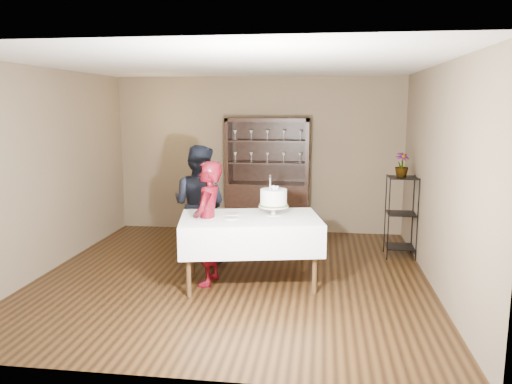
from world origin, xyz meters
TOP-DOWN VIEW (x-y plane):
  - floor at (0.00, 0.00)m, footprint 5.00×5.00m
  - ceiling at (0.00, 0.00)m, footprint 5.00×5.00m
  - back_wall at (0.00, 2.50)m, footprint 5.00×0.02m
  - wall_left at (-2.50, 0.00)m, footprint 0.02×5.00m
  - wall_right at (2.50, 0.00)m, footprint 0.02×5.00m
  - china_hutch at (0.20, 2.25)m, footprint 1.40×0.48m
  - plant_etagere at (2.28, 1.20)m, footprint 0.42×0.42m
  - cake_table at (0.25, -0.21)m, footprint 1.87×1.36m
  - woman at (-0.26, -0.29)m, footprint 0.41×0.59m
  - man at (-0.58, 0.57)m, footprint 0.96×0.84m
  - cake at (0.53, -0.06)m, footprint 0.37×0.37m
  - plate_near at (0.04, -0.33)m, footprint 0.22×0.22m
  - plate_far at (0.01, -0.10)m, footprint 0.23×0.23m
  - potted_plant at (2.25, 1.18)m, footprint 0.26×0.26m

SIDE VIEW (x-z plane):
  - floor at x=0.00m, z-range 0.00..0.00m
  - plant_etagere at x=2.28m, z-range 0.05..1.25m
  - cake_table at x=0.25m, z-range 0.23..1.08m
  - china_hutch at x=0.20m, z-range -0.34..1.66m
  - woman at x=-0.26m, z-range 0.00..1.54m
  - man at x=-0.58m, z-range 0.00..1.67m
  - plate_near at x=0.04m, z-range 0.85..0.87m
  - plate_far at x=0.01m, z-range 0.85..0.87m
  - cake at x=0.53m, z-range 0.80..1.31m
  - back_wall at x=0.00m, z-range 0.00..2.70m
  - wall_left at x=-2.50m, z-range 0.00..2.70m
  - wall_right at x=2.50m, z-range 0.00..2.70m
  - potted_plant at x=2.25m, z-range 1.19..1.54m
  - ceiling at x=0.00m, z-range 2.70..2.70m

